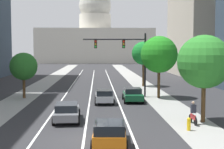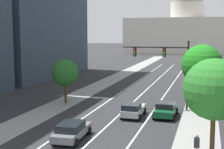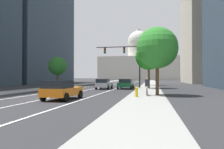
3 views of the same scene
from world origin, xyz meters
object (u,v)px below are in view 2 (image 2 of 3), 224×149
object	(u,v)px
capitol_building	(187,29)
street_tree_mid_right	(203,57)
traffic_signal_mast	(168,62)
cyclist	(197,147)
street_tree_near_right	(202,65)
car_silver	(133,110)
street_tree_near_left	(65,73)
car_gray	(72,130)
street_tree_far_right	(214,90)
car_green	(166,109)

from	to	relation	value
capitol_building	street_tree_mid_right	bearing A→B (deg)	-85.15
traffic_signal_mast	cyclist	bearing A→B (deg)	-75.87
traffic_signal_mast	street_tree_mid_right	size ratio (longest dim) A/B	1.10
cyclist	street_tree_near_right	size ratio (longest dim) A/B	0.24
cyclist	street_tree_near_right	distance (m)	14.30
car_silver	cyclist	size ratio (longest dim) A/B	2.46
street_tree_mid_right	street_tree_near_left	size ratio (longest dim) A/B	1.30
street_tree_near_right	traffic_signal_mast	bearing A→B (deg)	166.53
car_gray	street_tree_far_right	xyz separation A→B (m)	(10.47, -0.86, 3.87)
car_gray	street_tree_mid_right	size ratio (longest dim) A/B	0.69
traffic_signal_mast	capitol_building	bearing A→B (deg)	92.39
car_green	street_tree_near_right	world-z (taller)	street_tree_near_right
car_silver	car_gray	xyz separation A→B (m)	(-3.07, -8.28, -0.01)
capitol_building	street_tree_near_right	bearing A→B (deg)	-85.63
car_silver	traffic_signal_mast	size ratio (longest dim) A/B	0.57
capitol_building	street_tree_far_right	bearing A→B (deg)	-85.62
street_tree_mid_right	street_tree_near_right	bearing A→B (deg)	-89.34
traffic_signal_mast	street_tree_near_right	xyz separation A→B (m)	(3.64, -0.87, -0.21)
car_green	street_tree_mid_right	bearing A→B (deg)	-11.32
cyclist	street_tree_far_right	size ratio (longest dim) A/B	0.26
car_green	street_tree_near_right	bearing A→B (deg)	-48.97
car_silver	car_gray	world-z (taller)	car_silver
cyclist	street_tree_near_right	xyz separation A→B (m)	(-0.03, 13.69, 4.13)
car_green	cyclist	world-z (taller)	cyclist
traffic_signal_mast	street_tree_mid_right	distance (m)	11.54
car_gray	car_silver	bearing A→B (deg)	-22.81
car_gray	street_tree_far_right	world-z (taller)	street_tree_far_right
car_silver	street_tree_near_left	bearing A→B (deg)	64.60
cyclist	car_silver	bearing A→B (deg)	29.44
car_green	street_tree_near_right	size ratio (longest dim) A/B	0.62
street_tree_near_left	street_tree_near_right	xyz separation A→B (m)	(15.49, -0.46, 1.36)
capitol_building	street_tree_mid_right	size ratio (longest dim) A/B	7.08
car_green	traffic_signal_mast	xyz separation A→B (m)	(-0.33, 3.66, 4.43)
cyclist	street_tree_near_left	xyz separation A→B (m)	(-15.52, 14.15, 2.77)
traffic_signal_mast	street_tree_near_left	world-z (taller)	traffic_signal_mast
car_gray	street_tree_near_left	distance (m)	14.23
traffic_signal_mast	street_tree_mid_right	world-z (taller)	traffic_signal_mast
traffic_signal_mast	cyclist	size ratio (longest dim) A/B	4.33
street_tree_near_left	street_tree_far_right	xyz separation A→B (m)	(16.50, -13.42, 1.00)
traffic_signal_mast	street_tree_near_left	xyz separation A→B (m)	(-11.85, -0.41, -1.57)
traffic_signal_mast	cyclist	world-z (taller)	traffic_signal_mast
car_silver	cyclist	xyz separation A→B (m)	(6.41, -9.87, 0.09)
capitol_building	car_green	world-z (taller)	capitol_building
car_silver	car_gray	size ratio (longest dim) A/B	0.90
car_gray	street_tree_mid_right	world-z (taller)	street_tree_mid_right
capitol_building	car_silver	size ratio (longest dim) A/B	11.29
car_gray	traffic_signal_mast	size ratio (longest dim) A/B	0.63
car_silver	traffic_signal_mast	distance (m)	7.01
street_tree_near_right	car_gray	bearing A→B (deg)	-128.01
capitol_building	cyclist	bearing A→B (deg)	-86.12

